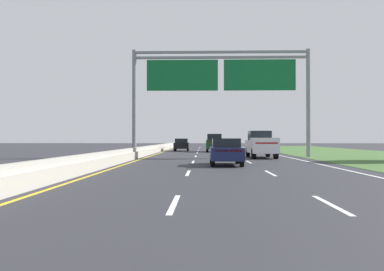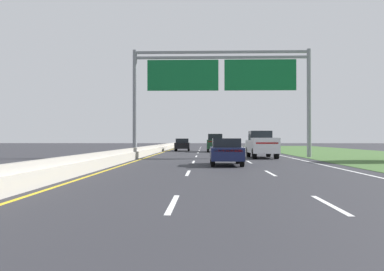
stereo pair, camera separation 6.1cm
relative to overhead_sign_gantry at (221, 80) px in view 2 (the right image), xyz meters
name	(u,v)px [view 2 (the right image)]	position (x,y,z in m)	size (l,w,h in m)	color
ground_plane	(218,158)	(-0.30, -0.99, -6.49)	(220.00, 220.00, 0.00)	#2B2B30
lane_striping	(218,158)	(-0.30, -1.45, -6.49)	(11.96, 106.00, 0.01)	white
median_barrier_concrete	(138,153)	(-6.90, -0.99, -6.14)	(0.60, 110.00, 0.85)	#A8A399
overhead_sign_gantry	(221,80)	(0.00, 0.00, 0.00)	(15.06, 0.42, 9.10)	gray
pickup_truck_white	(262,145)	(3.21, -1.16, -5.42)	(2.10, 5.44, 2.20)	silver
car_navy_centre_lane_sedan	(226,151)	(-0.14, -10.75, -5.68)	(1.83, 4.40, 1.57)	#161E47
car_black_left_lane_sedan	(182,145)	(-4.23, 17.25, -5.68)	(1.92, 4.44, 1.57)	black
car_darkgreen_centre_lane_suv	(215,143)	(-0.20, 14.26, -5.40)	(1.95, 4.72, 2.11)	#193D23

